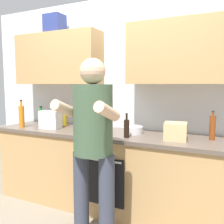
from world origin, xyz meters
The scene contains 15 objects.
ground_plane centered at (0.00, 0.00, 0.00)m, with size 12.00×12.00×0.00m, color #756B5B.
back_wall_unit centered at (0.00, 0.27, 1.50)m, with size 4.00×0.38×2.50m.
counter centered at (0.00, 0.00, 0.45)m, with size 2.84×0.67×0.90m.
person_standing centered at (0.19, -0.66, 0.98)m, with size 0.49×0.45×1.67m.
bottle_soy centered at (0.30, -0.16, 1.00)m, with size 0.06×0.06×0.25m.
bottle_oil centered at (-0.70, 0.14, 0.98)m, with size 0.06×0.06×0.19m.
bottle_soda centered at (-1.13, 0.18, 1.00)m, with size 0.06×0.06×0.24m.
bottle_hotsauce centered at (-0.88, 0.13, 1.01)m, with size 0.05×0.05×0.25m.
bottle_vinegar centered at (1.10, 0.11, 1.02)m, with size 0.06×0.06×0.29m.
bottle_juice centered at (-1.14, -0.17, 1.05)m, with size 0.07×0.07×0.35m.
cup_ceramic centered at (-0.31, 0.00, 0.95)m, with size 0.08×0.08×0.10m, color #BF4C47.
mixing_bowl centered at (0.29, 0.07, 0.94)m, with size 0.21×0.21×0.08m, color silver.
knife_block centered at (-0.21, 0.12, 1.01)m, with size 0.10×0.14×0.28m.
grocery_bag_bread centered at (0.78, -0.05, 0.99)m, with size 0.21×0.21×0.17m, color tan.
grocery_bag_produce centered at (-0.76, -0.08, 1.01)m, with size 0.25×0.15×0.22m, color silver.
Camera 1 is at (1.25, -2.48, 1.45)m, focal length 39.71 mm.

